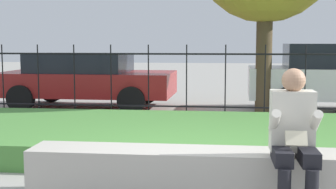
# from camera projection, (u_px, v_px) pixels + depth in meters

# --- Properties ---
(stone_bench) EXTENTS (3.02, 0.50, 0.49)m
(stone_bench) POSITION_uv_depth(u_px,v_px,m) (185.00, 177.00, 4.52)
(stone_bench) COLOR #ADA89E
(stone_bench) RESTS_ON ground_plane
(person_seated_reader) EXTENTS (0.42, 0.73, 1.29)m
(person_seated_reader) POSITION_uv_depth(u_px,v_px,m) (294.00, 135.00, 4.07)
(person_seated_reader) COLOR black
(person_seated_reader) RESTS_ON ground_plane
(grass_berm) EXTENTS (10.80, 3.04, 0.32)m
(grass_berm) POSITION_uv_depth(u_px,v_px,m) (200.00, 137.00, 6.71)
(grass_berm) COLOR #4C893D
(grass_berm) RESTS_ON ground_plane
(iron_fence) EXTENTS (8.80, 0.03, 1.48)m
(iron_fence) POSITION_uv_depth(u_px,v_px,m) (206.00, 82.00, 8.84)
(iron_fence) COLOR black
(iron_fence) RESTS_ON ground_plane
(car_parked_left) EXTENTS (4.02, 2.07, 1.26)m
(car_parked_left) POSITION_uv_depth(u_px,v_px,m) (86.00, 78.00, 10.89)
(car_parked_left) COLOR maroon
(car_parked_left) RESTS_ON ground_plane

